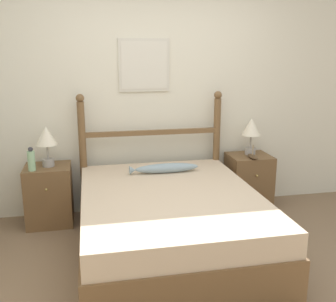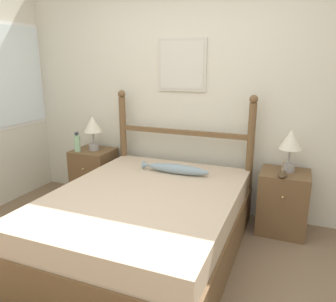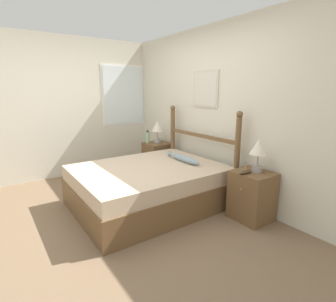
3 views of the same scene
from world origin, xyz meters
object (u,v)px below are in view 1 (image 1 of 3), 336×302
object	(u,v)px
model_boat	(253,156)
nightstand_right	(248,181)
bed	(170,222)
table_lamp_right	(251,130)
fish_pillow	(165,168)
table_lamp_left	(46,139)
nightstand_left	(49,195)
bottle	(31,160)

from	to	relation	value
model_boat	nightstand_right	bearing A→B (deg)	79.22
bed	model_boat	size ratio (longest dim) A/B	9.79
table_lamp_right	fish_pillow	xyz separation A→B (m)	(-1.05, -0.31, -0.30)
bed	nightstand_right	world-z (taller)	nightstand_right
table_lamp_right	fish_pillow	size ratio (longest dim) A/B	0.59
table_lamp_right	model_boat	bearing A→B (deg)	-104.01
nightstand_right	model_boat	size ratio (longest dim) A/B	3.06
table_lamp_left	model_boat	bearing A→B (deg)	-3.64
nightstand_left	bottle	bearing A→B (deg)	-135.90
table_lamp_right	fish_pillow	bearing A→B (deg)	-163.39
nightstand_right	nightstand_left	bearing A→B (deg)	180.00
table_lamp_right	nightstand_left	bearing A→B (deg)	-179.07
nightstand_right	table_lamp_left	distance (m)	2.28
fish_pillow	table_lamp_right	bearing A→B (deg)	16.61
nightstand_left	table_lamp_right	world-z (taller)	table_lamp_right
bed	bottle	xyz separation A→B (m)	(-1.23, 0.72, 0.45)
nightstand_left	table_lamp_right	bearing A→B (deg)	0.93
nightstand_right	fish_pillow	size ratio (longest dim) A/B	0.88
nightstand_left	bottle	size ratio (longest dim) A/B	2.59
nightstand_right	table_lamp_left	xyz separation A→B (m)	(-2.20, 0.00, 0.60)
nightstand_left	fish_pillow	size ratio (longest dim) A/B	0.88
model_boat	nightstand_left	bearing A→B (deg)	176.47
bottle	model_boat	xyz separation A→B (m)	(2.31, -0.01, -0.09)
bed	table_lamp_left	size ratio (longest dim) A/B	4.79
nightstand_left	bottle	world-z (taller)	bottle
bed	table_lamp_left	xyz separation A→B (m)	(-1.09, 0.85, 0.63)
nightstand_left	bottle	xyz separation A→B (m)	(-0.13, -0.13, 0.42)
table_lamp_left	table_lamp_right	distance (m)	2.21
table_lamp_left	fish_pillow	size ratio (longest dim) A/B	0.59
nightstand_left	table_lamp_left	distance (m)	0.60
nightstand_left	model_boat	size ratio (longest dim) A/B	3.06
bed	table_lamp_right	xyz separation A→B (m)	(1.12, 0.88, 0.63)
bed	table_lamp_left	bearing A→B (deg)	142.01
table_lamp_left	table_lamp_right	world-z (taller)	same
fish_pillow	bed	bearing A→B (deg)	-97.09
nightstand_left	table_lamp_right	size ratio (longest dim) A/B	1.50
model_boat	fish_pillow	xyz separation A→B (m)	(-1.01, -0.14, -0.03)
table_lamp_right	model_boat	world-z (taller)	table_lamp_right
nightstand_right	bottle	size ratio (longest dim) A/B	2.59
table_lamp_left	fish_pillow	world-z (taller)	table_lamp_left
nightstand_right	bottle	distance (m)	2.38
bed	nightstand_right	bearing A→B (deg)	37.50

